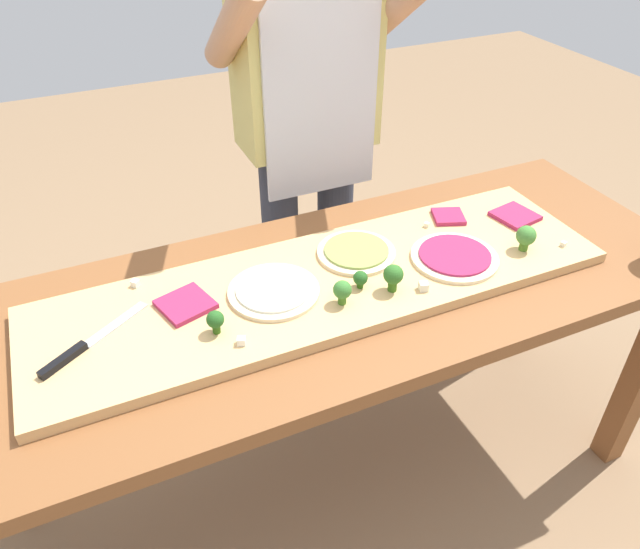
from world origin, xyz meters
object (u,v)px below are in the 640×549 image
at_px(chefs_knife, 81,348).
at_px(cook_center, 308,113).
at_px(broccoli_floret_front_mid, 342,291).
at_px(cheese_crumble_c, 427,225).
at_px(pizza_whole_beet_magenta, 455,257).
at_px(pizza_whole_pesto_green, 356,252).
at_px(pizza_slice_near_right, 186,304).
at_px(broccoli_floret_center_left, 393,276).
at_px(broccoli_floret_back_left, 526,236).
at_px(broccoli_floret_back_mid, 360,279).
at_px(pizza_whole_white_garlic, 274,291).
at_px(cheese_crumble_a, 424,286).
at_px(prep_table, 336,318).
at_px(cheese_crumble_d, 563,244).
at_px(broccoli_floret_front_left, 215,320).
at_px(pizza_slice_center, 515,216).
at_px(cheese_crumble_b, 135,283).
at_px(pizza_slice_far_left, 448,216).
at_px(cheese_crumble_e, 241,341).

xyz_separation_m(chefs_knife, cook_center, (0.75, 0.55, 0.18)).
relative_size(broccoli_floret_front_mid, cheese_crumble_c, 4.89).
bearing_deg(pizza_whole_beet_magenta, broccoli_floret_front_mid, -172.99).
bearing_deg(cook_center, pizza_whole_pesto_green, -98.75).
distance_m(pizza_slice_near_right, broccoli_floret_center_left, 0.48).
bearing_deg(broccoli_floret_back_left, broccoli_floret_back_mid, 176.01).
distance_m(pizza_whole_white_garlic, pizza_slice_near_right, 0.20).
bearing_deg(cheese_crumble_a, prep_table, 140.70).
bearing_deg(cheese_crumble_d, cheese_crumble_c, 140.38).
bearing_deg(broccoli_floret_front_left, broccoli_floret_front_mid, -4.26).
height_order(broccoli_floret_front_mid, cheese_crumble_a, broccoli_floret_front_mid).
bearing_deg(pizza_slice_near_right, cheese_crumble_a, -17.85).
bearing_deg(broccoli_floret_front_left, broccoli_floret_back_left, -1.21).
height_order(pizza_slice_near_right, broccoli_floret_center_left, broccoli_floret_center_left).
xyz_separation_m(chefs_knife, pizza_slice_center, (1.16, 0.06, -0.00)).
relative_size(broccoli_floret_back_mid, broccoli_floret_back_left, 0.64).
xyz_separation_m(cheese_crumble_a, cheese_crumble_b, (-0.61, 0.29, -0.00)).
bearing_deg(cook_center, broccoli_floret_back_mid, -101.92).
bearing_deg(pizza_slice_near_right, prep_table, -5.74).
xyz_separation_m(pizza_whole_beet_magenta, cheese_crumble_c, (0.02, 0.16, -0.00)).
bearing_deg(broccoli_floret_center_left, broccoli_floret_front_mid, 177.74).
relative_size(pizza_whole_white_garlic, broccoli_floret_front_left, 3.85).
xyz_separation_m(pizza_whole_white_garlic, pizza_slice_far_left, (0.56, 0.12, -0.00)).
distance_m(broccoli_floret_front_mid, cheese_crumble_d, 0.62).
relative_size(prep_table, cook_center, 1.12).
bearing_deg(pizza_whole_white_garlic, pizza_whole_pesto_green, 15.00).
bearing_deg(broccoli_floret_back_left, prep_table, 169.06).
relative_size(pizza_whole_beet_magenta, broccoli_floret_front_mid, 3.64).
height_order(pizza_whole_beet_magenta, pizza_slice_far_left, pizza_whole_beet_magenta).
height_order(pizza_slice_center, cook_center, cook_center).
bearing_deg(prep_table, pizza_whole_beet_magenta, -10.82).
distance_m(pizza_whole_white_garlic, cheese_crumble_a, 0.35).
xyz_separation_m(prep_table, chefs_knife, (-0.59, -0.02, 0.14)).
bearing_deg(broccoli_floret_back_left, cheese_crumble_c, 130.35).
height_order(prep_table, cook_center, cook_center).
bearing_deg(prep_table, chefs_knife, -178.50).
height_order(broccoli_floret_front_left, cheese_crumble_e, broccoli_floret_front_left).
bearing_deg(prep_table, broccoli_floret_center_left, -47.66).
bearing_deg(broccoli_floret_back_mid, pizza_slice_far_left, 25.75).
height_order(pizza_whole_white_garlic, cook_center, cook_center).
bearing_deg(cook_center, broccoli_floret_back_left, -62.67).
xyz_separation_m(broccoli_floret_front_mid, cheese_crumble_d, (0.62, -0.02, -0.03)).
relative_size(pizza_slice_center, broccoli_floret_back_mid, 2.41).
height_order(pizza_slice_far_left, pizza_slice_near_right, same).
xyz_separation_m(pizza_whole_beet_magenta, broccoli_floret_front_left, (-0.62, -0.02, 0.03)).
bearing_deg(broccoli_floret_front_left, broccoli_floret_back_mid, 2.37).
bearing_deg(cook_center, cheese_crumble_a, -89.70).
relative_size(pizza_whole_white_garlic, cheese_crumble_c, 17.39).
height_order(pizza_slice_center, cheese_crumble_b, cheese_crumble_b).
bearing_deg(cheese_crumble_c, pizza_slice_center, -13.64).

